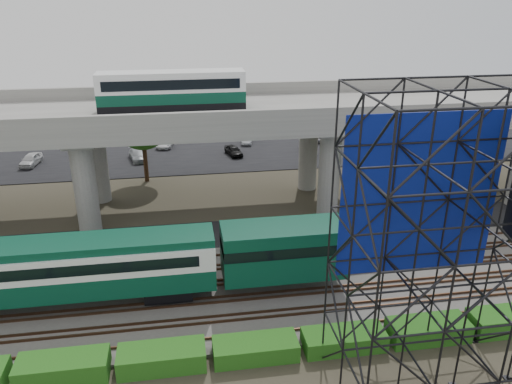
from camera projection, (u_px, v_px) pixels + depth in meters
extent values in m
plane|color=#474233|center=(229.00, 312.00, 31.03)|extent=(140.00, 140.00, 0.00)
cube|color=slate|center=(226.00, 292.00, 32.82)|extent=(90.00, 12.00, 0.20)
cube|color=black|center=(215.00, 235.00, 40.61)|extent=(90.00, 5.00, 0.08)
cube|color=black|center=(200.00, 150.00, 62.10)|extent=(90.00, 18.00, 0.08)
cube|color=#3F5268|center=(193.00, 110.00, 82.22)|extent=(140.00, 40.00, 0.03)
cube|color=#472D1E|center=(234.00, 336.00, 28.44)|extent=(90.00, 0.08, 0.16)
cube|color=#472D1E|center=(231.00, 320.00, 29.75)|extent=(90.00, 0.08, 0.16)
cube|color=#472D1E|center=(230.00, 315.00, 30.27)|extent=(90.00, 0.08, 0.16)
cube|color=#472D1E|center=(227.00, 301.00, 31.58)|extent=(90.00, 0.08, 0.16)
cube|color=#472D1E|center=(227.00, 296.00, 32.09)|extent=(90.00, 0.08, 0.16)
cube|color=#472D1E|center=(224.00, 284.00, 33.41)|extent=(90.00, 0.08, 0.16)
cube|color=#472D1E|center=(224.00, 280.00, 33.92)|extent=(90.00, 0.08, 0.16)
cube|color=#472D1E|center=(222.00, 269.00, 35.24)|extent=(90.00, 0.08, 0.16)
cube|color=#472D1E|center=(221.00, 265.00, 35.75)|extent=(90.00, 0.08, 0.16)
cube|color=#472D1E|center=(219.00, 255.00, 37.07)|extent=(90.00, 0.08, 0.16)
cube|color=black|center=(169.00, 288.00, 32.02)|extent=(3.00, 2.20, 0.90)
cube|color=#09402C|center=(60.00, 281.00, 30.64)|extent=(19.00, 3.00, 1.40)
cube|color=white|center=(57.00, 261.00, 30.09)|extent=(19.00, 3.00, 1.50)
cube|color=#09402C|center=(54.00, 246.00, 29.71)|extent=(19.00, 2.60, 0.50)
cube|color=black|center=(74.00, 259.00, 30.22)|extent=(15.00, 3.06, 0.70)
cube|color=#09402C|center=(284.00, 250.00, 32.30)|extent=(8.00, 3.00, 3.40)
cube|color=#9E9B93|center=(207.00, 116.00, 42.40)|extent=(80.00, 12.00, 1.20)
cube|color=#9E9B93|center=(211.00, 119.00, 36.71)|extent=(80.00, 0.50, 1.10)
cube|color=#9E9B93|center=(202.00, 90.00, 47.23)|extent=(80.00, 0.50, 1.10)
cylinder|color=#9E9B93|center=(85.00, 188.00, 39.49)|extent=(1.80, 1.80, 8.00)
cylinder|color=#9E9B93|center=(97.00, 160.00, 45.89)|extent=(1.80, 1.80, 8.00)
cube|color=#9E9B93|center=(86.00, 131.00, 41.29)|extent=(2.40, 9.00, 0.60)
cylinder|color=#9E9B93|center=(329.00, 174.00, 42.40)|extent=(1.80, 1.80, 8.00)
cylinder|color=#9E9B93|center=(308.00, 150.00, 48.80)|extent=(1.80, 1.80, 8.00)
cube|color=#9E9B93|center=(320.00, 122.00, 44.20)|extent=(2.40, 9.00, 0.60)
cylinder|color=#9E9B93|center=(478.00, 142.00, 51.41)|extent=(1.80, 1.80, 8.00)
cube|color=#9E9B93|center=(505.00, 114.00, 46.81)|extent=(2.40, 9.00, 0.60)
cube|color=black|center=(173.00, 106.00, 41.64)|extent=(12.00, 2.50, 0.70)
cube|color=#09402C|center=(172.00, 96.00, 41.34)|extent=(12.00, 2.50, 0.90)
cube|color=white|center=(172.00, 83.00, 40.92)|extent=(12.00, 2.50, 1.30)
cube|color=black|center=(172.00, 82.00, 40.91)|extent=(11.00, 2.56, 0.80)
cube|color=white|center=(171.00, 73.00, 40.62)|extent=(12.00, 2.40, 0.30)
cube|color=navy|center=(420.00, 195.00, 24.30)|extent=(8.10, 0.08, 8.25)
cube|color=#174E12|center=(63.00, 368.00, 25.56)|extent=(4.60, 1.80, 1.20)
cube|color=#174E12|center=(162.00, 358.00, 26.30)|extent=(4.60, 1.80, 1.15)
cube|color=#174E12|center=(255.00, 349.00, 27.05)|extent=(4.60, 1.80, 1.03)
cube|color=#174E12|center=(344.00, 340.00, 27.78)|extent=(4.60, 1.80, 1.01)
cube|color=#174E12|center=(428.00, 330.00, 28.49)|extent=(4.60, 1.80, 1.12)
cube|color=#174E12|center=(508.00, 321.00, 29.20)|extent=(4.60, 1.80, 1.20)
cylinder|color=#382314|center=(372.00, 189.00, 43.58)|extent=(0.44, 0.44, 4.80)
ellipsoid|color=#174E12|center=(375.00, 154.00, 42.37)|extent=(4.94, 4.94, 4.18)
cylinder|color=#382314|center=(145.00, 159.00, 51.19)|extent=(0.44, 0.44, 4.80)
ellipsoid|color=#174E12|center=(143.00, 129.00, 49.98)|extent=(4.94, 4.94, 4.18)
imported|color=#BEBEBE|center=(31.00, 160.00, 56.31)|extent=(2.13, 4.04, 1.31)
imported|color=silver|center=(83.00, 145.00, 61.61)|extent=(2.05, 3.84, 1.20)
imported|color=gray|center=(138.00, 155.00, 58.05)|extent=(2.49, 4.30, 1.17)
imported|color=white|center=(165.00, 142.00, 63.09)|extent=(2.62, 4.38, 1.14)
imported|color=black|center=(234.00, 150.00, 59.69)|extent=(2.22, 3.70, 1.18)
imported|color=silver|center=(247.00, 138.00, 64.59)|extent=(1.87, 3.84, 1.21)
imported|color=silver|center=(308.00, 147.00, 61.03)|extent=(1.65, 3.92, 1.13)
imported|color=#96989D|center=(318.00, 135.00, 65.95)|extent=(2.96, 4.95, 1.29)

